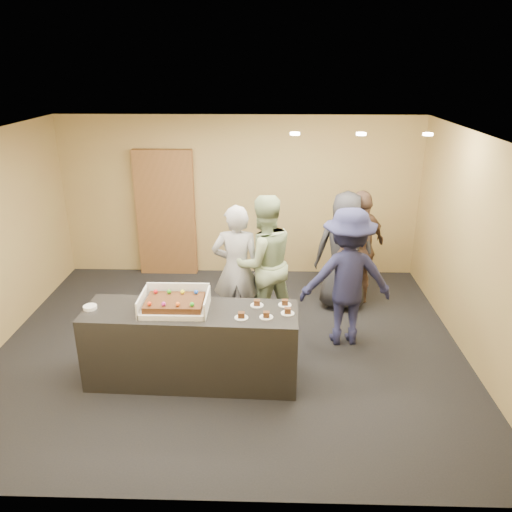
{
  "coord_description": "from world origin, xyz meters",
  "views": [
    {
      "loc": [
        0.51,
        -5.68,
        3.49
      ],
      "look_at": [
        0.34,
        0.0,
        1.27
      ],
      "focal_mm": 35.0,
      "sensor_mm": 36.0,
      "label": 1
    }
  ],
  "objects_px": {
    "person_brown_extra": "(360,249)",
    "person_dark_suit": "(345,251)",
    "serving_counter": "(192,345)",
    "cake_box": "(175,305)",
    "sheet_cake": "(175,302)",
    "person_navy_man": "(347,277)",
    "person_sage_man": "(263,263)",
    "plate_stack": "(90,307)",
    "person_server_grey": "(237,269)",
    "storage_cabinet": "(166,213)"
  },
  "relations": [
    {
      "from": "sheet_cake",
      "to": "person_dark_suit",
      "type": "xyz_separation_m",
      "value": [
        2.15,
        1.94,
        -0.11
      ]
    },
    {
      "from": "person_sage_man",
      "to": "cake_box",
      "type": "bearing_deg",
      "value": 29.88
    },
    {
      "from": "sheet_cake",
      "to": "person_sage_man",
      "type": "relative_size",
      "value": 0.34
    },
    {
      "from": "plate_stack",
      "to": "person_brown_extra",
      "type": "bearing_deg",
      "value": 31.22
    },
    {
      "from": "serving_counter",
      "to": "person_server_grey",
      "type": "relative_size",
      "value": 1.34
    },
    {
      "from": "cake_box",
      "to": "person_navy_man",
      "type": "relative_size",
      "value": 0.41
    },
    {
      "from": "plate_stack",
      "to": "person_brown_extra",
      "type": "height_order",
      "value": "person_brown_extra"
    },
    {
      "from": "serving_counter",
      "to": "cake_box",
      "type": "distance_m",
      "value": 0.53
    },
    {
      "from": "sheet_cake",
      "to": "person_navy_man",
      "type": "bearing_deg",
      "value": 24.57
    },
    {
      "from": "storage_cabinet",
      "to": "person_brown_extra",
      "type": "distance_m",
      "value": 3.31
    },
    {
      "from": "person_server_grey",
      "to": "person_navy_man",
      "type": "bearing_deg",
      "value": 169.55
    },
    {
      "from": "sheet_cake",
      "to": "person_brown_extra",
      "type": "distance_m",
      "value": 3.14
    },
    {
      "from": "person_navy_man",
      "to": "person_brown_extra",
      "type": "height_order",
      "value": "person_navy_man"
    },
    {
      "from": "serving_counter",
      "to": "person_server_grey",
      "type": "bearing_deg",
      "value": 71.77
    },
    {
      "from": "person_dark_suit",
      "to": "person_navy_man",
      "type": "bearing_deg",
      "value": 89.23
    },
    {
      "from": "person_dark_suit",
      "to": "cake_box",
      "type": "bearing_deg",
      "value": 46.99
    },
    {
      "from": "sheet_cake",
      "to": "person_sage_man",
      "type": "height_order",
      "value": "person_sage_man"
    },
    {
      "from": "person_navy_man",
      "to": "person_sage_man",
      "type": "bearing_deg",
      "value": -23.93
    },
    {
      "from": "person_server_grey",
      "to": "person_navy_man",
      "type": "relative_size",
      "value": 0.98
    },
    {
      "from": "person_brown_extra",
      "to": "person_dark_suit",
      "type": "distance_m",
      "value": 0.26
    },
    {
      "from": "person_navy_man",
      "to": "person_dark_suit",
      "type": "height_order",
      "value": "person_navy_man"
    },
    {
      "from": "person_brown_extra",
      "to": "plate_stack",
      "type": "bearing_deg",
      "value": -11.41
    },
    {
      "from": "person_dark_suit",
      "to": "person_sage_man",
      "type": "bearing_deg",
      "value": 33.17
    },
    {
      "from": "sheet_cake",
      "to": "person_brown_extra",
      "type": "relative_size",
      "value": 0.36
    },
    {
      "from": "storage_cabinet",
      "to": "person_sage_man",
      "type": "distance_m",
      "value": 2.5
    },
    {
      "from": "person_brown_extra",
      "to": "sheet_cake",
      "type": "bearing_deg",
      "value": -2.19
    },
    {
      "from": "person_sage_man",
      "to": "storage_cabinet",
      "type": "bearing_deg",
      "value": -70.95
    },
    {
      "from": "cake_box",
      "to": "person_server_grey",
      "type": "relative_size",
      "value": 0.42
    },
    {
      "from": "person_sage_man",
      "to": "person_brown_extra",
      "type": "height_order",
      "value": "person_sage_man"
    },
    {
      "from": "cake_box",
      "to": "person_brown_extra",
      "type": "bearing_deg",
      "value": 40.06
    },
    {
      "from": "cake_box",
      "to": "person_brown_extra",
      "type": "xyz_separation_m",
      "value": [
        2.39,
        2.01,
        -0.06
      ]
    },
    {
      "from": "storage_cabinet",
      "to": "person_dark_suit",
      "type": "xyz_separation_m",
      "value": [
        2.87,
        -1.22,
        -0.19
      ]
    },
    {
      "from": "storage_cabinet",
      "to": "sheet_cake",
      "type": "bearing_deg",
      "value": -77.21
    },
    {
      "from": "plate_stack",
      "to": "person_sage_man",
      "type": "bearing_deg",
      "value": 34.18
    },
    {
      "from": "cake_box",
      "to": "plate_stack",
      "type": "relative_size",
      "value": 4.89
    },
    {
      "from": "person_navy_man",
      "to": "person_brown_extra",
      "type": "bearing_deg",
      "value": -112.09
    },
    {
      "from": "serving_counter",
      "to": "person_sage_man",
      "type": "bearing_deg",
      "value": 60.76
    },
    {
      "from": "sheet_cake",
      "to": "serving_counter",
      "type": "bearing_deg",
      "value": 0.0
    },
    {
      "from": "serving_counter",
      "to": "person_navy_man",
      "type": "relative_size",
      "value": 1.31
    },
    {
      "from": "cake_box",
      "to": "person_sage_man",
      "type": "xyz_separation_m",
      "value": [
        0.96,
        1.29,
        -0.0
      ]
    },
    {
      "from": "sheet_cake",
      "to": "plate_stack",
      "type": "height_order",
      "value": "sheet_cake"
    },
    {
      "from": "person_server_grey",
      "to": "person_brown_extra",
      "type": "relative_size",
      "value": 1.0
    },
    {
      "from": "serving_counter",
      "to": "person_brown_extra",
      "type": "distance_m",
      "value": 3.05
    },
    {
      "from": "plate_stack",
      "to": "serving_counter",
      "type": "bearing_deg",
      "value": -0.35
    },
    {
      "from": "cake_box",
      "to": "plate_stack",
      "type": "xyz_separation_m",
      "value": [
        -0.96,
        -0.02,
        -0.03
      ]
    },
    {
      "from": "person_sage_man",
      "to": "person_navy_man",
      "type": "relative_size",
      "value": 1.03
    },
    {
      "from": "sheet_cake",
      "to": "person_brown_extra",
      "type": "height_order",
      "value": "person_brown_extra"
    },
    {
      "from": "cake_box",
      "to": "sheet_cake",
      "type": "relative_size",
      "value": 1.17
    },
    {
      "from": "serving_counter",
      "to": "person_brown_extra",
      "type": "bearing_deg",
      "value": 44.48
    },
    {
      "from": "serving_counter",
      "to": "cake_box",
      "type": "bearing_deg",
      "value": 172.7
    }
  ]
}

